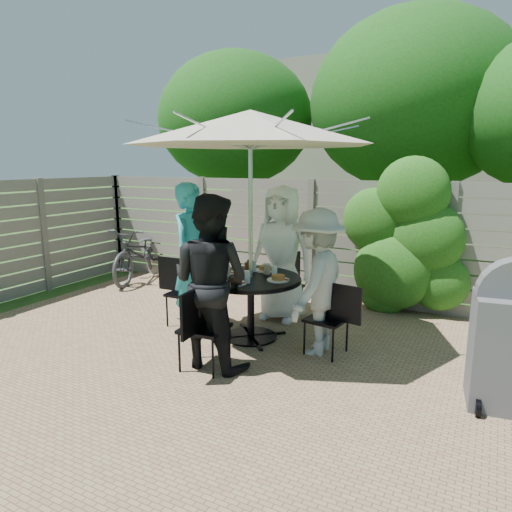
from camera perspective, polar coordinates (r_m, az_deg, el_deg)
The scene contains 22 objects.
backyard_envelope at distance 14.06m, azimuth 18.41°, elevation 13.11°, with size 60.00×60.00×5.00m.
patio_table at distance 5.42m, azimuth -0.66°, elevation -5.01°, with size 1.20×1.20×0.77m.
umbrella at distance 5.21m, azimuth -0.71°, elevation 15.71°, with size 2.79×2.79×2.65m.
chair_back at distance 6.32m, azimuth 3.69°, elevation -5.26°, with size 0.45×0.63×0.85m.
person_back at distance 6.05m, azimuth 3.21°, elevation 0.29°, with size 0.88×0.57×1.81m, color white.
chair_left at distance 6.02m, azimuth -8.72°, elevation -6.16°, with size 0.65×0.44×0.89m.
person_left at distance 5.77m, azimuth -7.86°, elevation -0.12°, with size 0.68×0.44×1.85m, color #29A1B5.
chair_front at distance 4.74m, azimuth -6.50°, elevation -10.97°, with size 0.48×0.67×0.91m.
person_front at distance 4.65m, azimuth -5.73°, elevation -3.29°, with size 0.87×0.68×1.79m, color black.
chair_right at distance 5.13m, azimuth 8.87°, elevation -9.53°, with size 0.62×0.45×0.83m.
person_right at distance 5.01m, azimuth 7.64°, elevation -3.30°, with size 1.05×0.60×1.62m, color #ABAEA9.
plate_back at distance 5.66m, azimuth 1.13°, elevation -1.60°, with size 0.26×0.26×0.06m.
plate_left at distance 5.54m, azimuth -3.91°, elevation -1.93°, with size 0.26×0.26×0.06m.
plate_front at distance 5.05m, azimuth -2.68°, elevation -3.23°, with size 0.26×0.26×0.06m.
plate_right at distance 5.19m, azimuth 2.80°, elevation -2.83°, with size 0.26×0.26×0.06m.
glass_back at distance 5.61m, azimuth -0.29°, elevation -1.24°, with size 0.07×0.07×0.14m, color silver.
glass_left at distance 5.39m, azimuth -3.62°, elevation -1.81°, with size 0.07×0.07×0.14m, color silver.
glass_front at distance 5.07m, azimuth -1.08°, elevation -2.63°, with size 0.07×0.07×0.14m, color silver.
glass_right at distance 5.32m, azimuth 2.33°, elevation -1.98°, with size 0.07×0.07×0.14m, color silver.
syrup_jug at distance 5.41m, azimuth -0.96°, elevation -1.62°, with size 0.09×0.09×0.16m, color #59280C.
coffee_cup at distance 5.49m, azimuth 1.38°, elevation -1.65°, with size 0.08×0.08×0.12m, color #C6B293.
bicycle at distance 8.47m, azimuth -14.24°, elevation 0.34°, with size 0.65×1.86×0.98m, color #333338.
Camera 1 is at (2.50, -3.55, 2.08)m, focal length 32.00 mm.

